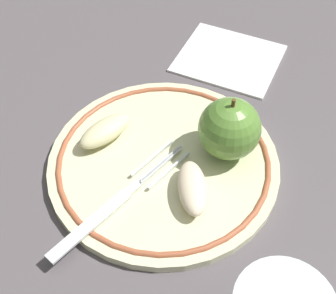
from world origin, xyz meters
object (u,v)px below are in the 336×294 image
at_px(apple_red_whole, 230,129).
at_px(apple_slice_back, 192,188).
at_px(plate, 168,163).
at_px(fork, 117,202).
at_px(napkin_folded, 229,58).
at_px(apple_slice_front, 105,132).

relative_size(apple_red_whole, apple_slice_back, 1.13).
bearing_deg(plate, apple_red_whole, -154.31).
relative_size(plate, apple_slice_back, 3.79).
xyz_separation_m(apple_slice_back, fork, (0.07, 0.03, -0.01)).
bearing_deg(napkin_folded, apple_red_whole, 97.03).
xyz_separation_m(plate, apple_red_whole, (-0.06, -0.03, 0.04)).
height_order(apple_slice_back, napkin_folded, apple_slice_back).
relative_size(apple_slice_back, napkin_folded, 0.51).
relative_size(apple_red_whole, apple_slice_front, 1.13).
relative_size(plate, fork, 1.49).
bearing_deg(apple_red_whole, apple_slice_back, 69.22).
bearing_deg(plate, apple_slice_back, 131.58).
xyz_separation_m(apple_slice_front, napkin_folded, (-0.11, -0.18, -0.02)).
relative_size(apple_slice_front, apple_slice_back, 1.00).
xyz_separation_m(apple_slice_front, apple_slice_back, (-0.11, 0.05, 0.00)).
bearing_deg(fork, napkin_folded, 12.99).
height_order(fork, napkin_folded, fork).
xyz_separation_m(apple_red_whole, fork, (0.09, 0.09, -0.03)).
bearing_deg(plate, apple_slice_front, -10.36).
bearing_deg(napkin_folded, plate, 79.13).
bearing_deg(napkin_folded, apple_slice_back, 88.97).
relative_size(apple_slice_front, fork, 0.39).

